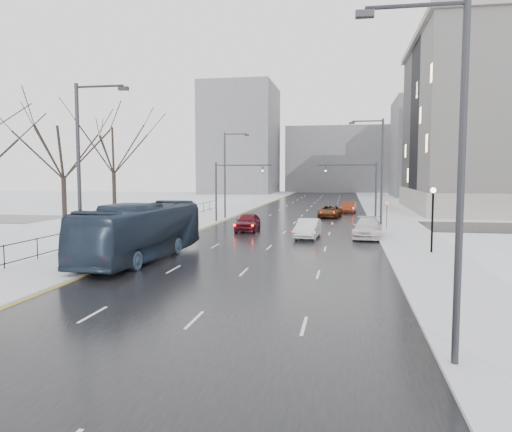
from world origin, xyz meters
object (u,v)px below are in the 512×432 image
Objects in this scene: streetlight_l_near at (83,169)px; mast_signal_left at (226,185)px; mast_signal_right at (365,185)px; sedan_right_cross at (330,211)px; sedan_right_distant at (349,207)px; sedan_right_near at (308,229)px; tree_park_e at (115,225)px; no_uturn_sign at (387,206)px; sedan_right_far at (368,228)px; streetlight_r_near at (452,165)px; streetlight_l_far at (227,171)px; lamppost_r_mid at (433,210)px; sedan_center_near at (248,222)px; bus at (141,231)px; streetlight_r_mid at (379,170)px; tree_park_d at (65,237)px.

streetlight_l_near reaches higher than mast_signal_left.
mast_signal_right is 9.88m from sedan_right_cross.
sedan_right_near is at bearing -89.80° from sedan_right_distant.
streetlight_l_near reaches higher than tree_park_e.
no_uturn_sign is 0.48× the size of sedan_right_far.
mast_signal_right and mast_signal_left have the same top height.
streetlight_r_near is 1.54× the size of mast_signal_right.
streetlight_l_near and streetlight_l_far have the same top height.
mast_signal_left reaches higher than lamppost_r_mid.
streetlight_l_far reaches higher than lamppost_r_mid.
sedan_center_near is (4.67, -11.14, -4.75)m from streetlight_l_far.
sedan_center_near reaches higher than sedan_right_distant.
tree_park_e is 2.40× the size of sedan_right_far.
lamppost_r_mid is 11.11m from sedan_right_near.
streetlight_l_far reaches higher than bus.
bus is at bearing -59.91° from tree_park_e.
streetlight_l_far is at bearing 95.88° from bus.
sedan_right_far is at bearing 92.00° from streetlight_r_near.
streetlight_r_near is 54.24m from sedan_right_distant.
streetlight_l_near is at bearing -91.72° from mast_signal_left.
streetlight_l_near is at bearing 148.52° from streetlight_r_near.
sedan_right_far is at bearing 116.25° from lamppost_r_mid.
lamppost_r_mid is at bearing -48.94° from streetlight_l_far.
streetlight_l_near is at bearing -67.31° from tree_park_e.
mast_signal_right is 10.79m from sedan_right_far.
mast_signal_left is at bearing 135.17° from sedan_right_near.
lamppost_r_mid is 8.84m from sedan_right_far.
mast_signal_left is 1.16× the size of sedan_right_far.
mast_signal_left is 20.94m from sedan_right_distant.
streetlight_l_far is at bearing 165.52° from mast_signal_right.
tree_park_e is at bearing 180.00° from no_uturn_sign.
sedan_right_near is (5.87, -4.19, -0.04)m from sedan_center_near.
streetlight_l_far is at bearing 143.70° from streetlight_r_mid.
bus is (10.80, -9.33, 1.79)m from tree_park_d.
lamppost_r_mid is (29.20, -14.00, 2.94)m from tree_park_e.
sedan_right_near is at bearing 102.27° from streetlight_r_near.
no_uturn_sign is at bearing 97.33° from lamppost_r_mid.
streetlight_r_near is 38.04m from mast_signal_right.
streetlight_l_far is (-16.33, 42.00, 0.00)m from streetlight_r_near.
sedan_center_near is 7.21m from sedan_right_near.
mast_signal_right is 1.16× the size of sedan_right_far.
streetlight_l_far is 19.02m from sedan_right_distant.
lamppost_r_mid is 34.43m from sedan_right_distant.
streetlight_r_mid is at bearing -104.48° from no_uturn_sign.
sedan_right_far is at bearing 16.82° from sedan_right_near.
tree_park_d is 2.41× the size of sedan_right_cross.
tree_park_e is 2.81× the size of sedan_right_near.
streetlight_r_near is at bearing -73.09° from sedan_right_near.
bus is (-15.17, -15.33, -3.83)m from streetlight_r_mid.
sedan_right_distant is at bearing 75.38° from bus.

